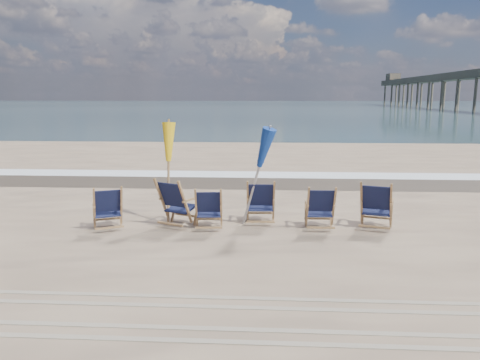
{
  "coord_description": "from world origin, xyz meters",
  "views": [
    {
      "loc": [
        0.64,
        -8.37,
        2.82
      ],
      "look_at": [
        0.0,
        2.2,
        0.9
      ],
      "focal_mm": 35.0,
      "sensor_mm": 36.0,
      "label": 1
    }
  ],
  "objects_px": {
    "beach_chair_5": "(391,207)",
    "beach_chair_0": "(122,207)",
    "beach_chair_4": "(334,208)",
    "beach_chair_3": "(274,202)",
    "beach_chair_1": "(185,204)",
    "beach_chair_2": "(221,209)",
    "umbrella_blue": "(255,149)",
    "umbrella_yellow": "(168,147)"
  },
  "relations": [
    {
      "from": "beach_chair_1",
      "to": "umbrella_blue",
      "type": "bearing_deg",
      "value": -142.79
    },
    {
      "from": "beach_chair_1",
      "to": "beach_chair_2",
      "type": "relative_size",
      "value": 1.17
    },
    {
      "from": "beach_chair_3",
      "to": "beach_chair_4",
      "type": "relative_size",
      "value": 1.04
    },
    {
      "from": "beach_chair_3",
      "to": "umbrella_blue",
      "type": "height_order",
      "value": "umbrella_blue"
    },
    {
      "from": "beach_chair_0",
      "to": "beach_chair_4",
      "type": "height_order",
      "value": "beach_chair_0"
    },
    {
      "from": "beach_chair_4",
      "to": "umbrella_blue",
      "type": "relative_size",
      "value": 0.44
    },
    {
      "from": "beach_chair_2",
      "to": "beach_chair_4",
      "type": "bearing_deg",
      "value": 178.02
    },
    {
      "from": "beach_chair_3",
      "to": "beach_chair_0",
      "type": "bearing_deg",
      "value": 8.37
    },
    {
      "from": "beach_chair_3",
      "to": "umbrella_blue",
      "type": "xyz_separation_m",
      "value": [
        -0.41,
        -0.14,
        1.2
      ]
    },
    {
      "from": "beach_chair_2",
      "to": "beach_chair_4",
      "type": "relative_size",
      "value": 0.96
    },
    {
      "from": "beach_chair_1",
      "to": "umbrella_yellow",
      "type": "xyz_separation_m",
      "value": [
        -0.45,
        0.5,
        1.15
      ]
    },
    {
      "from": "beach_chair_0",
      "to": "beach_chair_2",
      "type": "distance_m",
      "value": 2.11
    },
    {
      "from": "beach_chair_3",
      "to": "beach_chair_5",
      "type": "bearing_deg",
      "value": 169.67
    },
    {
      "from": "beach_chair_5",
      "to": "beach_chair_0",
      "type": "bearing_deg",
      "value": 19.76
    },
    {
      "from": "beach_chair_4",
      "to": "umbrella_yellow",
      "type": "relative_size",
      "value": 0.44
    },
    {
      "from": "beach_chair_2",
      "to": "umbrella_blue",
      "type": "relative_size",
      "value": 0.42
    },
    {
      "from": "beach_chair_1",
      "to": "umbrella_blue",
      "type": "distance_m",
      "value": 1.9
    },
    {
      "from": "beach_chair_2",
      "to": "beach_chair_3",
      "type": "bearing_deg",
      "value": -160.73
    },
    {
      "from": "beach_chair_3",
      "to": "umbrella_yellow",
      "type": "relative_size",
      "value": 0.46
    },
    {
      "from": "umbrella_blue",
      "to": "beach_chair_2",
      "type": "bearing_deg",
      "value": -153.05
    },
    {
      "from": "beach_chair_3",
      "to": "beach_chair_5",
      "type": "distance_m",
      "value": 2.46
    },
    {
      "from": "beach_chair_1",
      "to": "umbrella_blue",
      "type": "relative_size",
      "value": 0.49
    },
    {
      "from": "beach_chair_4",
      "to": "beach_chair_5",
      "type": "xyz_separation_m",
      "value": [
        1.17,
        0.0,
        0.05
      ]
    },
    {
      "from": "beach_chair_5",
      "to": "beach_chair_2",
      "type": "bearing_deg",
      "value": 19.81
    },
    {
      "from": "beach_chair_2",
      "to": "beach_chair_5",
      "type": "distance_m",
      "value": 3.54
    },
    {
      "from": "beach_chair_5",
      "to": "umbrella_blue",
      "type": "height_order",
      "value": "umbrella_blue"
    },
    {
      "from": "beach_chair_2",
      "to": "umbrella_blue",
      "type": "height_order",
      "value": "umbrella_blue"
    },
    {
      "from": "beach_chair_3",
      "to": "umbrella_blue",
      "type": "relative_size",
      "value": 0.46
    },
    {
      "from": "beach_chair_1",
      "to": "beach_chair_3",
      "type": "height_order",
      "value": "beach_chair_1"
    },
    {
      "from": "beach_chair_0",
      "to": "umbrella_blue",
      "type": "bearing_deg",
      "value": 165.27
    },
    {
      "from": "beach_chair_0",
      "to": "beach_chair_1",
      "type": "height_order",
      "value": "beach_chair_1"
    },
    {
      "from": "umbrella_blue",
      "to": "beach_chair_0",
      "type": "bearing_deg",
      "value": -171.55
    },
    {
      "from": "beach_chair_2",
      "to": "beach_chair_3",
      "type": "distance_m",
      "value": 1.22
    },
    {
      "from": "beach_chair_0",
      "to": "beach_chair_3",
      "type": "bearing_deg",
      "value": 166.6
    },
    {
      "from": "beach_chair_3",
      "to": "beach_chair_5",
      "type": "xyz_separation_m",
      "value": [
        2.43,
        -0.38,
        0.02
      ]
    },
    {
      "from": "beach_chair_5",
      "to": "beach_chair_3",
      "type": "bearing_deg",
      "value": 9.07
    },
    {
      "from": "beach_chair_4",
      "to": "umbrella_yellow",
      "type": "bearing_deg",
      "value": -7.39
    },
    {
      "from": "beach_chair_4",
      "to": "beach_chair_3",
      "type": "bearing_deg",
      "value": -17.6
    },
    {
      "from": "beach_chair_0",
      "to": "beach_chair_4",
      "type": "bearing_deg",
      "value": 159.04
    },
    {
      "from": "beach_chair_2",
      "to": "umbrella_blue",
      "type": "xyz_separation_m",
      "value": [
        0.7,
        0.35,
        1.24
      ]
    },
    {
      "from": "beach_chair_0",
      "to": "umbrella_blue",
      "type": "height_order",
      "value": "umbrella_blue"
    },
    {
      "from": "beach_chair_2",
      "to": "beach_chair_5",
      "type": "relative_size",
      "value": 0.88
    }
  ]
}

